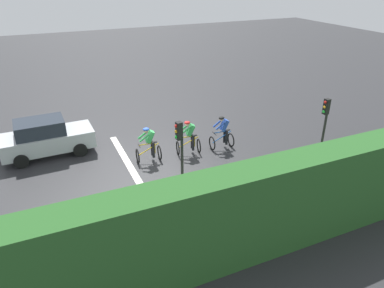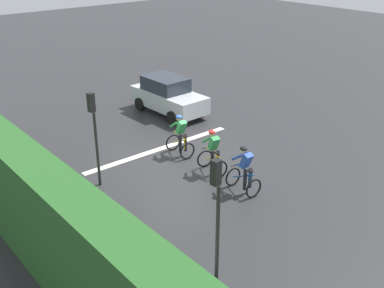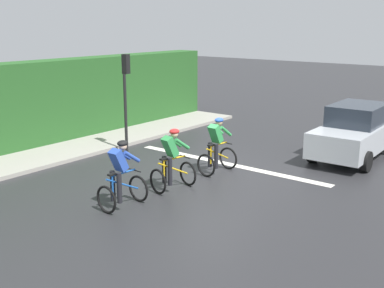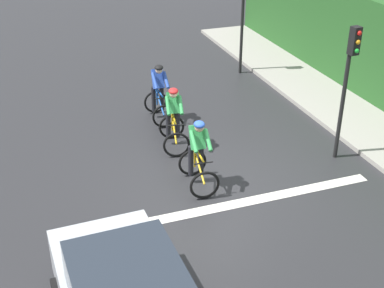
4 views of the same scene
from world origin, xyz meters
name	(u,v)px [view 2 (image 2 of 4)]	position (x,y,z in m)	size (l,w,h in m)	color
ground_plane	(175,157)	(0.00, 0.00, 0.00)	(80.00, 80.00, 0.00)	#28282B
sidewalk_kerb	(73,229)	(5.44, 2.00, 0.06)	(2.80, 18.70, 0.12)	#9E998E
stone_wall_low	(43,236)	(6.34, 2.00, 0.21)	(0.44, 18.70, 0.41)	gray
hedge_wall	(26,200)	(6.64, 2.00, 1.52)	(1.10, 18.70, 3.03)	#265623
road_marking_stop_line	(160,149)	(0.00, -1.01, 0.00)	(7.00, 0.30, 0.01)	silver
cyclist_lead	(245,171)	(-0.10, 3.65, 0.80)	(0.72, 1.11, 1.66)	black
cyclist_second	(213,153)	(-0.23, 1.93, 0.80)	(0.87, 1.19, 1.66)	black
cyclist_mid	(180,136)	(-0.29, -0.02, 0.80)	(0.76, 1.13, 1.66)	black
car_silver	(168,96)	(-2.85, -4.20, 0.87)	(1.98, 4.15, 1.76)	#B7BCC1
traffic_light_near_crossing	(94,125)	(3.41, 0.01, 2.22)	(0.22, 0.31, 3.34)	black
traffic_light_far_junction	(216,203)	(3.61, 6.26, 2.22)	(0.22, 0.31, 3.34)	black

